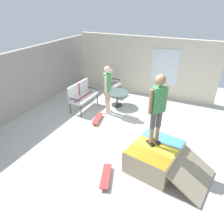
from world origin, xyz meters
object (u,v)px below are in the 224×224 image
at_px(skateboard_spare, 106,176).
at_px(patio_bench, 81,93).
at_px(patio_chair_near_house, 110,81).
at_px(skateboard_by_bench, 98,118).
at_px(skate_ramp, 156,157).
at_px(person_watching, 107,86).
at_px(person_skater, 158,106).
at_px(patio_table, 117,96).

bearing_deg(skateboard_spare, patio_bench, 40.67).
xyz_separation_m(patio_chair_near_house, skateboard_by_bench, (-2.32, -0.62, -0.53)).
xyz_separation_m(skate_ramp, skateboard_spare, (-0.92, 0.93, -0.22)).
distance_m(patio_chair_near_house, person_watching, 1.81).
distance_m(person_skater, skateboard_spare, 2.04).
height_order(skate_ramp, patio_chair_near_house, patio_chair_near_house).
bearing_deg(skateboard_spare, skateboard_by_bench, 32.82).
bearing_deg(patio_chair_near_house, skateboard_by_bench, -164.97).
relative_size(patio_bench, patio_chair_near_house, 1.24).
distance_m(skate_ramp, patio_bench, 3.98).
bearing_deg(person_watching, skateboard_by_bench, 175.49).
height_order(patio_chair_near_house, skateboard_spare, patio_chair_near_house).
xyz_separation_m(patio_bench, skateboard_spare, (-2.91, -2.50, -0.53)).
relative_size(patio_chair_near_house, skateboard_spare, 1.24).
bearing_deg(person_skater, patio_bench, 60.50).
bearing_deg(skateboard_spare, person_watching, 25.49).
relative_size(person_watching, skateboard_by_bench, 2.15).
relative_size(skate_ramp, person_watching, 1.18).
distance_m(patio_bench, patio_table, 1.40).
distance_m(patio_chair_near_house, skateboard_by_bench, 2.46).
bearing_deg(person_watching, patio_table, -5.65).
bearing_deg(skate_ramp, person_skater, 47.36).
bearing_deg(skate_ramp, patio_bench, 59.94).
xyz_separation_m(patio_table, person_skater, (-2.67, -2.17, 1.24)).
relative_size(patio_chair_near_house, skateboard_by_bench, 1.24).
bearing_deg(person_skater, skateboard_by_bench, 61.06).
height_order(patio_bench, patio_table, patio_bench).
height_order(skate_ramp, person_skater, person_skater).
distance_m(skate_ramp, person_watching, 3.24).
relative_size(person_watching, skateboard_spare, 2.16).
bearing_deg(patio_bench, skateboard_spare, -139.33).
bearing_deg(skateboard_by_bench, patio_table, -5.08).
relative_size(patio_chair_near_house, patio_table, 1.13).
height_order(patio_bench, patio_chair_near_house, same).
bearing_deg(patio_table, skate_ramp, -140.46).
xyz_separation_m(skate_ramp, patio_chair_near_house, (3.70, 3.04, 0.31)).
bearing_deg(patio_chair_near_house, patio_table, -140.94).
xyz_separation_m(patio_bench, patio_table, (0.80, -1.14, -0.21)).
xyz_separation_m(skate_ramp, patio_bench, (1.99, 3.43, 0.31)).
bearing_deg(patio_bench, skateboard_by_bench, -120.77).
distance_m(skate_ramp, person_skater, 1.35).
distance_m(skate_ramp, patio_table, 3.61).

